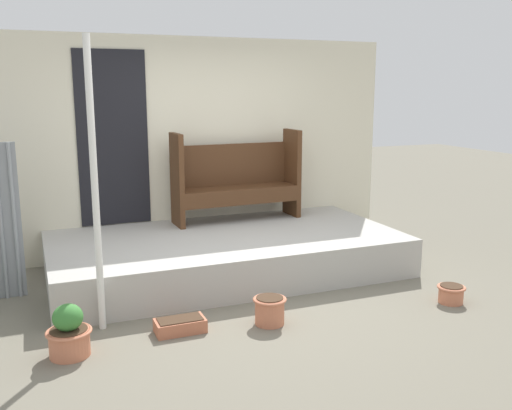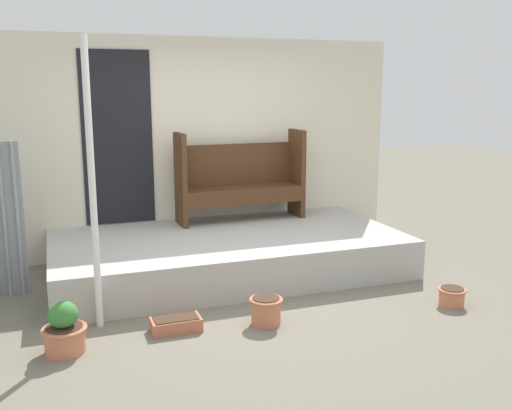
{
  "view_description": "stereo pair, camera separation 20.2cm",
  "coord_description": "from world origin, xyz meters",
  "px_view_note": "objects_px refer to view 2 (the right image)",
  "views": [
    {
      "loc": [
        -1.92,
        -4.77,
        2.0
      ],
      "look_at": [
        0.14,
        0.34,
        0.87
      ],
      "focal_mm": 40.0,
      "sensor_mm": 36.0,
      "label": 1
    },
    {
      "loc": [
        -1.73,
        -4.84,
        2.0
      ],
      "look_at": [
        0.14,
        0.34,
        0.87
      ],
      "focal_mm": 40.0,
      "sensor_mm": 36.0,
      "label": 2
    }
  ],
  "objects_px": {
    "flower_pot_left": "(64,331)",
    "flower_pot_right": "(452,296)",
    "support_post": "(92,187)",
    "flower_pot_middle": "(266,309)",
    "planter_box_rect": "(176,324)",
    "bench": "(240,177)"
  },
  "relations": [
    {
      "from": "flower_pot_right",
      "to": "bench",
      "type": "bearing_deg",
      "value": 119.04
    },
    {
      "from": "support_post",
      "to": "planter_box_rect",
      "type": "relative_size",
      "value": 5.81
    },
    {
      "from": "bench",
      "to": "flower_pot_left",
      "type": "relative_size",
      "value": 3.78
    },
    {
      "from": "support_post",
      "to": "flower_pot_middle",
      "type": "bearing_deg",
      "value": -18.25
    },
    {
      "from": "support_post",
      "to": "planter_box_rect",
      "type": "bearing_deg",
      "value": -28.63
    },
    {
      "from": "support_post",
      "to": "planter_box_rect",
      "type": "xyz_separation_m",
      "value": [
        0.59,
        -0.32,
        -1.15
      ]
    },
    {
      "from": "flower_pot_middle",
      "to": "planter_box_rect",
      "type": "height_order",
      "value": "flower_pot_middle"
    },
    {
      "from": "bench",
      "to": "planter_box_rect",
      "type": "relative_size",
      "value": 3.75
    },
    {
      "from": "support_post",
      "to": "planter_box_rect",
      "type": "height_order",
      "value": "support_post"
    },
    {
      "from": "bench",
      "to": "flower_pot_middle",
      "type": "distance_m",
      "value": 2.37
    },
    {
      "from": "flower_pot_middle",
      "to": "planter_box_rect",
      "type": "xyz_separation_m",
      "value": [
        -0.76,
        0.12,
        -0.07
      ]
    },
    {
      "from": "flower_pot_left",
      "to": "flower_pot_right",
      "type": "distance_m",
      "value": 3.45
    },
    {
      "from": "flower_pot_left",
      "to": "planter_box_rect",
      "type": "height_order",
      "value": "flower_pot_left"
    },
    {
      "from": "bench",
      "to": "flower_pot_left",
      "type": "distance_m",
      "value": 3.12
    },
    {
      "from": "bench",
      "to": "planter_box_rect",
      "type": "bearing_deg",
      "value": -123.13
    },
    {
      "from": "support_post",
      "to": "bench",
      "type": "height_order",
      "value": "support_post"
    },
    {
      "from": "flower_pot_middle",
      "to": "flower_pot_right",
      "type": "distance_m",
      "value": 1.8
    },
    {
      "from": "support_post",
      "to": "flower_pot_left",
      "type": "bearing_deg",
      "value": -124.77
    },
    {
      "from": "flower_pot_right",
      "to": "planter_box_rect",
      "type": "xyz_separation_m",
      "value": [
        -2.55,
        0.31,
        -0.04
      ]
    },
    {
      "from": "flower_pot_middle",
      "to": "flower_pot_right",
      "type": "bearing_deg",
      "value": -5.99
    },
    {
      "from": "bench",
      "to": "flower_pot_left",
      "type": "bearing_deg",
      "value": -136.58
    },
    {
      "from": "support_post",
      "to": "flower_pot_right",
      "type": "height_order",
      "value": "support_post"
    }
  ]
}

